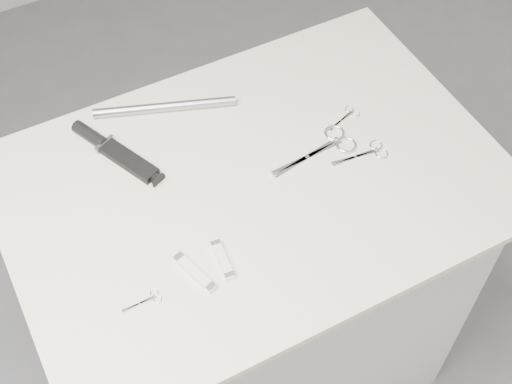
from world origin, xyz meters
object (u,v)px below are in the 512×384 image
pocket_knife_a (195,272)px  metal_rail (165,107)px  plinth (255,293)px  embroidery_scissors_b (346,116)px  embroidery_scissors_a (369,153)px  large_shears (329,145)px  tiny_scissors (147,300)px  pocket_knife_b (222,260)px  sheathed_knife (111,149)px

pocket_knife_a → metal_rail: bearing=-32.7°
plinth → embroidery_scissors_b: 0.54m
embroidery_scissors_a → metal_rail: 0.45m
large_shears → tiny_scissors: 0.50m
embroidery_scissors_b → pocket_knife_a: size_ratio=0.85×
embroidery_scissors_b → pocket_knife_a: (-0.46, -0.20, 0.00)m
embroidery_scissors_b → pocket_knife_b: (-0.40, -0.20, 0.00)m
plinth → metal_rail: 0.55m
sheathed_knife → pocket_knife_a: sheathed_knife is taller
tiny_scissors → pocket_knife_a: size_ratio=0.70×
embroidery_scissors_a → pocket_knife_b: size_ratio=1.44×
sheathed_knife → plinth: bearing=-156.2°
plinth → sheathed_knife: (-0.23, 0.21, 0.48)m
plinth → large_shears: bearing=2.4°
plinth → tiny_scissors: 0.58m
metal_rail → embroidery_scissors_b: bearing=-30.5°
pocket_knife_b → metal_rail: bearing=-2.4°
large_shears → pocket_knife_a: pocket_knife_a is taller
plinth → embroidery_scissors_a: size_ratio=7.31×
pocket_knife_a → embroidery_scissors_b: bearing=-82.7°
plinth → pocket_knife_a: size_ratio=8.81×
embroidery_scissors_a → large_shears: bearing=145.0°
pocket_knife_b → metal_rail: 0.41m
embroidery_scissors_a → pocket_knife_a: pocket_knife_a is taller
large_shears → embroidery_scissors_b: bearing=28.3°
pocket_knife_b → embroidery_scissors_a: bearing=-70.5°
large_shears → metal_rail: bearing=129.6°
embroidery_scissors_a → pocket_knife_b: pocket_knife_b is taller
pocket_knife_b → metal_rail: size_ratio=0.28×
sheathed_knife → metal_rail: 0.16m
sheathed_knife → large_shears: bearing=-140.1°
plinth → pocket_knife_a: pocket_knife_a is taller
pocket_knife_b → pocket_knife_a: bearing=96.5°
large_shears → sheathed_knife: size_ratio=0.90×
tiny_scissors → metal_rail: (0.21, 0.41, 0.01)m
plinth → pocket_knife_b: 0.52m
metal_rail → pocket_knife_b: bearing=-98.2°
sheathed_knife → pocket_knife_b: size_ratio=2.56×
plinth → large_shears: size_ratio=4.58×
tiny_scissors → metal_rail: metal_rail is taller
tiny_scissors → pocket_knife_a: 0.10m
embroidery_scissors_a → sheathed_knife: sheathed_knife is taller
embroidery_scissors_a → tiny_scissors: size_ratio=1.72×
plinth → embroidery_scissors_a: bearing=-11.2°
large_shears → pocket_knife_a: (-0.38, -0.15, 0.00)m
embroidery_scissors_b → pocket_knife_b: size_ratio=1.01×
embroidery_scissors_b → pocket_knife_b: 0.45m
sheathed_knife → metal_rail: (0.15, 0.06, 0.00)m
large_shears → pocket_knife_a: bearing=-164.7°
sheathed_knife → metal_rail: size_ratio=0.71×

